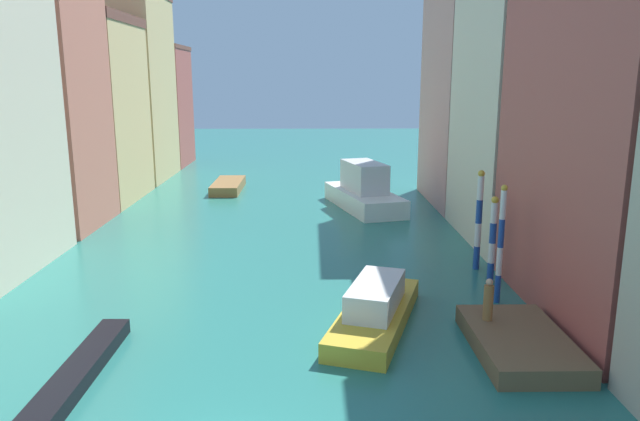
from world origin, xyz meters
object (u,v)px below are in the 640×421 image
at_px(person_on_dock, 488,301).
at_px(vaporetto_white, 364,191).
at_px(waterfront_dock, 519,343).
at_px(motorboat_1, 228,186).
at_px(mooring_pole_0, 501,244).
at_px(mooring_pole_2, 479,219).
at_px(mooring_pole_1, 493,239).
at_px(motorboat_0, 375,309).
at_px(gondola_black, 64,390).

relative_size(person_on_dock, vaporetto_white, 0.17).
relative_size(waterfront_dock, vaporetto_white, 0.57).
bearing_deg(motorboat_1, mooring_pole_0, -60.19).
relative_size(mooring_pole_0, mooring_pole_2, 1.02).
distance_m(mooring_pole_0, mooring_pole_1, 2.64).
relative_size(person_on_dock, motorboat_0, 0.20).
bearing_deg(motorboat_1, gondola_black, -90.56).
bearing_deg(vaporetto_white, mooring_pole_2, -73.00).
height_order(person_on_dock, motorboat_0, person_on_dock).
distance_m(person_on_dock, mooring_pole_0, 3.96).
xyz_separation_m(waterfront_dock, person_on_dock, (-0.79, 1.27, 1.08)).
distance_m(vaporetto_white, motorboat_0, 21.44).
relative_size(person_on_dock, gondola_black, 0.17).
relative_size(mooring_pole_0, mooring_pole_1, 1.24).
height_order(mooring_pole_0, vaporetto_white, mooring_pole_0).
bearing_deg(mooring_pole_2, waterfront_dock, -96.27).
bearing_deg(motorboat_0, person_on_dock, -15.69).
bearing_deg(mooring_pole_2, vaporetto_white, 107.00).
xyz_separation_m(mooring_pole_0, mooring_pole_1, (0.46, 2.55, -0.49)).
distance_m(waterfront_dock, mooring_pole_1, 7.59).
distance_m(waterfront_dock, mooring_pole_2, 9.64).
xyz_separation_m(waterfront_dock, gondola_black, (-14.76, -2.86, -0.08)).
height_order(mooring_pole_1, vaporetto_white, mooring_pole_1).
bearing_deg(gondola_black, mooring_pole_0, 26.21).
bearing_deg(gondola_black, motorboat_1, 89.44).
relative_size(gondola_black, motorboat_0, 1.22).
height_order(waterfront_dock, mooring_pole_1, mooring_pole_1).
height_order(mooring_pole_1, gondola_black, mooring_pole_1).
height_order(person_on_dock, motorboat_1, person_on_dock).
bearing_deg(mooring_pole_0, motorboat_0, -156.91).
height_order(mooring_pole_1, mooring_pole_2, mooring_pole_2).
bearing_deg(vaporetto_white, mooring_pole_0, -77.92).
distance_m(person_on_dock, mooring_pole_2, 8.33).
xyz_separation_m(waterfront_dock, motorboat_1, (-14.43, 31.11, 0.05)).
bearing_deg(gondola_black, person_on_dock, 16.44).
bearing_deg(motorboat_1, person_on_dock, -65.44).
height_order(mooring_pole_0, motorboat_0, mooring_pole_0).
bearing_deg(mooring_pole_2, person_on_dock, -102.70).
distance_m(mooring_pole_0, mooring_pole_2, 4.59).
bearing_deg(mooring_pole_1, mooring_pole_2, 93.20).
xyz_separation_m(gondola_black, motorboat_1, (0.33, 33.97, 0.13)).
xyz_separation_m(mooring_pole_1, motorboat_1, (-15.57, 23.82, -1.73)).
distance_m(person_on_dock, mooring_pole_1, 6.37).
bearing_deg(person_on_dock, gondola_black, -163.56).
bearing_deg(motorboat_0, mooring_pole_2, 49.80).
xyz_separation_m(person_on_dock, mooring_pole_0, (1.47, 3.48, 1.19)).
height_order(mooring_pole_2, motorboat_1, mooring_pole_2).
relative_size(mooring_pole_2, motorboat_1, 0.78).
relative_size(waterfront_dock, mooring_pole_2, 1.09).
bearing_deg(motorboat_0, waterfront_dock, -26.44).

